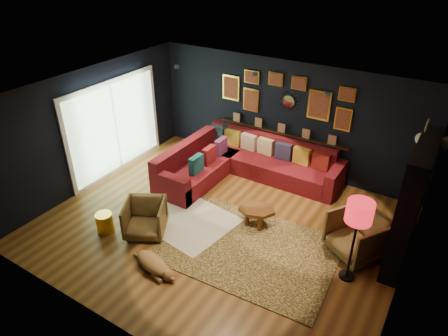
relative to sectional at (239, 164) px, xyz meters
The scene contains 19 objects.
floor 1.94m from the sectional, 71.24° to the right, with size 6.50×6.50×0.00m, color #935E28.
room_walls 2.29m from the sectional, 71.24° to the right, with size 6.50×6.50×6.50m.
sectional is the anchor object (origin of this frame).
ledge 1.22m from the sectional, 54.82° to the left, with size 3.20×0.12×0.04m, color black.
gallery_wall 1.84m from the sectional, 56.49° to the left, with size 3.15×0.04×1.02m.
sunburst_mirror 1.80m from the sectional, 51.91° to the left, with size 0.47×0.16×0.47m.
fireplace 3.88m from the sectional, 13.77° to the right, with size 0.31×1.60×2.20m.
deer_head 4.15m from the sectional, ahead, with size 0.50×0.28×0.45m.
sliding_door 2.97m from the sectional, 155.08° to the right, with size 0.06×2.80×2.20m.
ceiling_spots 2.53m from the sectional, 58.65° to the right, with size 3.30×2.50×0.06m.
shag_rug 2.04m from the sectional, 94.24° to the right, with size 2.00×1.45×0.03m, color white.
leopard_rug 2.56m from the sectional, 56.19° to the right, with size 3.05×2.18×0.02m, color tan.
coffee_table 1.86m from the sectional, 49.80° to the right, with size 0.87×0.76×0.37m.
pouf 0.81m from the sectional, 149.37° to the right, with size 0.54×0.54×0.35m, color maroon.
armchair_left 2.77m from the sectional, 99.35° to the right, with size 0.72×0.68×0.75m, color tan.
armchair_right 3.30m from the sectional, 21.52° to the right, with size 0.85×0.80×0.88m, color tan.
gold_stool 3.31m from the sectional, 110.10° to the right, with size 0.32×0.32×0.40m, color gold.
floor_lamp 3.74m from the sectional, 30.83° to the right, with size 0.41×0.41×1.49m.
dog 3.42m from the sectional, 85.38° to the right, with size 1.02×0.50×0.32m, color #B57C45, non-canonical shape.
Camera 1 is at (3.32, -5.20, 4.85)m, focal length 32.00 mm.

